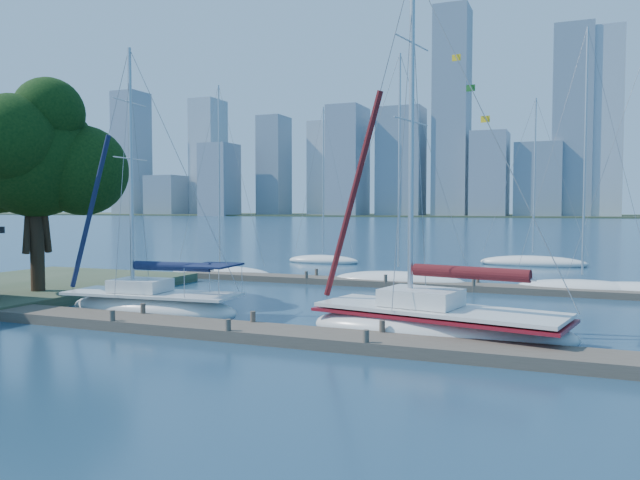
% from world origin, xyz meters
% --- Properties ---
extents(ground, '(700.00, 700.00, 0.00)m').
position_xyz_m(ground, '(0.00, 0.00, 0.00)').
color(ground, '#173249').
rests_on(ground, ground).
extents(near_dock, '(26.00, 2.00, 0.40)m').
position_xyz_m(near_dock, '(0.00, 0.00, 0.20)').
color(near_dock, '#4B4237').
rests_on(near_dock, ground).
extents(far_dock, '(30.00, 1.80, 0.36)m').
position_xyz_m(far_dock, '(2.00, 16.00, 0.18)').
color(far_dock, '#4B4237').
rests_on(far_dock, ground).
extents(far_shore, '(800.00, 100.00, 1.50)m').
position_xyz_m(far_shore, '(0.00, 320.00, 0.00)').
color(far_shore, '#38472D').
rests_on(far_shore, ground).
extents(tree, '(8.23, 7.50, 10.87)m').
position_xyz_m(tree, '(-13.68, 3.87, 7.31)').
color(tree, '#2E2114').
rests_on(tree, ground).
extents(sailboat_navy, '(8.50, 3.35, 12.11)m').
position_xyz_m(sailboat_navy, '(-5.90, 2.68, 0.93)').
color(sailboat_navy, silver).
rests_on(sailboat_navy, ground).
extents(sailboat_maroon, '(9.82, 4.84, 13.85)m').
position_xyz_m(sailboat_maroon, '(6.61, 2.40, 1.00)').
color(sailboat_maroon, silver).
rests_on(sailboat_maroon, ground).
extents(bg_boat_0, '(7.91, 3.30, 13.26)m').
position_xyz_m(bg_boat_0, '(-11.44, 17.43, 0.24)').
color(bg_boat_0, silver).
rests_on(bg_boat_0, ground).
extents(bg_boat_2, '(8.49, 4.53, 14.16)m').
position_xyz_m(bg_boat_2, '(1.33, 16.82, 0.29)').
color(bg_boat_2, silver).
rests_on(bg_boat_2, ground).
extents(bg_boat_4, '(7.28, 3.76, 14.61)m').
position_xyz_m(bg_boat_4, '(11.52, 17.06, 0.28)').
color(bg_boat_4, silver).
rests_on(bg_boat_4, ground).
extents(bg_boat_6, '(6.53, 3.71, 13.31)m').
position_xyz_m(bg_boat_6, '(-8.39, 28.93, 0.26)').
color(bg_boat_6, silver).
rests_on(bg_boat_6, ground).
extents(bg_boat_7, '(8.57, 4.04, 13.69)m').
position_xyz_m(bg_boat_7, '(8.09, 33.06, 0.27)').
color(bg_boat_7, silver).
rests_on(bg_boat_7, ground).
extents(skyline, '(501.55, 51.31, 109.19)m').
position_xyz_m(skyline, '(25.78, 290.40, 34.66)').
color(skyline, gray).
rests_on(skyline, ground).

